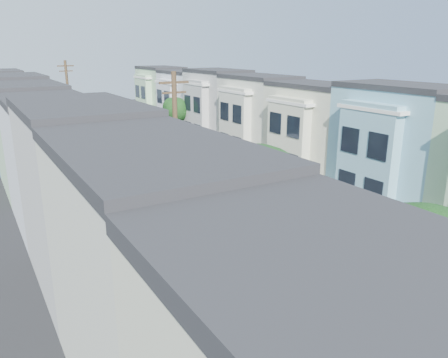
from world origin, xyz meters
name	(u,v)px	position (x,y,z in m)	size (l,w,h in m)	color
ground	(289,244)	(0.00, 0.00, 0.00)	(160.00, 160.00, 0.00)	black
road_slab	(182,181)	(0.00, 15.00, 0.01)	(12.00, 70.00, 0.02)	black
curb_left	(114,192)	(-6.05, 15.00, 0.07)	(0.30, 70.00, 0.15)	gray
curb_right	(239,171)	(6.05, 15.00, 0.07)	(0.30, 70.00, 0.15)	gray
sidewalk_left	(98,194)	(-7.35, 15.00, 0.07)	(2.60, 70.00, 0.15)	gray
sidewalk_right	(251,169)	(7.35, 15.00, 0.07)	(2.60, 70.00, 0.15)	gray
centerline	(182,181)	(0.00, 15.00, 0.00)	(0.12, 70.00, 0.01)	gold
townhouse_row_left	(48,203)	(-11.15, 15.00, 0.00)	(5.00, 70.00, 8.50)	beige
townhouse_row_right	(282,165)	(11.15, 15.00, 0.00)	(5.00, 70.00, 8.50)	beige
tree_a	(415,294)	(-6.30, -12.58, 5.17)	(4.70, 4.70, 7.54)	black
tree_b	(254,204)	(-6.30, -5.27, 5.36)	(4.70, 4.70, 7.73)	black
tree_c	(153,166)	(-6.30, 5.38, 4.48)	(4.55, 4.55, 6.77)	black
tree_d	(100,124)	(-6.30, 16.77, 5.34)	(4.70, 4.70, 7.72)	black
tree_e	(61,108)	(-6.30, 32.71, 4.93)	(4.29, 4.29, 7.10)	black
tree_far_r	(175,110)	(6.89, 31.09, 3.94)	(3.10, 3.10, 5.53)	black
utility_pole_near	(177,168)	(-6.30, 2.00, 5.15)	(1.60, 0.26, 10.00)	#42301E
utility_pole_far	(70,111)	(-6.30, 28.00, 5.15)	(1.60, 0.26, 10.00)	#42301E
fedex_truck	(209,164)	(2.18, 13.92, 1.56)	(2.23, 5.80, 2.78)	white
lead_sedan	(164,152)	(1.98, 23.55, 0.71)	(2.37, 5.14, 1.43)	black
parked_left_b	(341,347)	(-4.90, -9.06, 0.67)	(1.88, 4.47, 1.34)	black
parked_left_c	(233,264)	(-4.90, -1.46, 0.64)	(1.36, 3.85, 1.28)	silver
parked_left_d	(136,188)	(-4.90, 12.87, 0.77)	(2.15, 5.11, 1.53)	#542213
parked_right_b	(363,223)	(4.90, -1.17, 0.71)	(1.51, 4.28, 1.43)	silver
parked_right_c	(212,160)	(4.90, 18.24, 0.63)	(2.10, 4.55, 1.27)	black
parked_right_d	(171,141)	(4.90, 28.26, 0.75)	(2.11, 5.03, 1.51)	black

